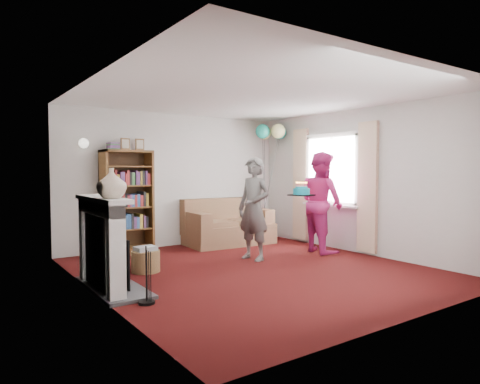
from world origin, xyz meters
TOP-DOWN VIEW (x-y plane):
  - ground at (0.00, 0.00)m, footprint 5.00×5.00m
  - wall_back at (0.00, 2.51)m, footprint 4.50×0.02m
  - wall_left at (-2.26, 0.00)m, footprint 0.02×5.00m
  - wall_right at (2.26, 0.00)m, footprint 0.02×5.00m
  - ceiling at (0.00, 0.00)m, footprint 4.50×5.00m
  - fireplace at (-2.09, 0.19)m, footprint 0.55×1.80m
  - window_bay at (2.21, 0.60)m, footprint 0.14×2.02m
  - wall_sconce at (-1.75, 2.36)m, footprint 0.16×0.23m
  - bookcase at (-1.07, 2.30)m, footprint 0.84×0.42m
  - sofa at (0.87, 2.07)m, footprint 1.66×0.88m
  - wicker_basket at (-1.34, 0.80)m, footprint 0.40×0.40m
  - person_striped at (0.42, 0.59)m, footprint 0.51×0.67m
  - person_magenta at (1.76, 0.41)m, footprint 0.81×0.96m
  - birthday_cake at (1.17, 0.29)m, footprint 0.33×0.33m
  - balloons at (1.90, 1.99)m, footprint 0.73×0.73m
  - mantel_vase at (-2.12, -0.15)m, footprint 0.43×0.43m

SIDE VIEW (x-z plane):
  - ground at x=0.00m, z-range 0.00..0.00m
  - wicker_basket at x=-1.34m, z-range -0.02..0.35m
  - sofa at x=0.87m, z-range -0.11..0.77m
  - fireplace at x=-2.09m, z-range -0.05..1.07m
  - person_striped at x=0.42m, z-range 0.00..1.64m
  - person_magenta at x=1.76m, z-range 0.00..1.75m
  - bookcase at x=-1.07m, z-range -0.12..1.87m
  - birthday_cake at x=1.17m, z-range 0.98..1.20m
  - window_bay at x=2.21m, z-range 0.10..2.30m
  - wall_back at x=0.00m, z-range 0.00..2.50m
  - wall_left at x=-2.26m, z-range 0.00..2.50m
  - wall_right at x=2.26m, z-range 0.00..2.50m
  - mantel_vase at x=-2.12m, z-range 1.12..1.46m
  - wall_sconce at x=-1.75m, z-range 1.80..1.96m
  - balloons at x=1.90m, z-range 1.37..3.07m
  - ceiling at x=0.00m, z-range 2.50..2.51m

